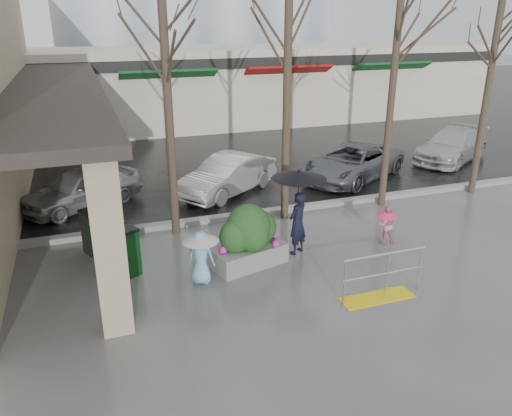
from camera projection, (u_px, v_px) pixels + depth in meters
ground at (297, 282)px, 11.09m from camera, size 120.00×120.00×0.00m
street_asphalt at (150, 113)px, 30.44m from camera, size 120.00×36.00×0.01m
curb at (241, 215)px, 14.58m from camera, size 120.00×0.30×0.15m
canopy_slab at (51, 82)px, 15.32m from camera, size 2.80×18.00×0.25m
pillar_front at (109, 244)px, 8.80m from camera, size 0.55×0.55×3.50m
pillar_back at (92, 155)px, 14.52m from camera, size 0.55×0.55×3.50m
storefront_row at (196, 86)px, 26.79m from camera, size 34.00×6.74×4.00m
handrail at (381, 282)px, 10.32m from camera, size 1.90×0.50×1.03m
tree_west at (164, 36)px, 11.81m from camera, size 3.20×3.20×6.80m
tree_midwest at (288, 28)px, 12.75m from camera, size 3.20×3.20×7.00m
tree_mideast at (397, 42)px, 13.92m from camera, size 3.20×3.20×6.50m
tree_east at (499, 21)px, 14.83m from camera, size 3.20×3.20×7.20m
woman at (298, 200)px, 11.96m from camera, size 1.34×1.34×2.17m
child_pink at (386, 222)px, 12.82m from camera, size 0.57×0.57×1.01m
child_blue at (201, 251)px, 10.81m from camera, size 0.81×0.81×1.22m
planter at (249, 236)px, 11.61m from camera, size 1.89×1.28×1.51m
news_boxes at (109, 241)px, 11.73m from camera, size 1.28×2.05×1.14m
car_a at (82, 188)px, 15.20m from camera, size 3.94×3.17×1.26m
car_b at (228, 175)px, 16.41m from camera, size 3.90×3.27×1.26m
car_c at (353, 162)px, 17.92m from camera, size 4.98×4.04×1.26m
car_d at (452, 145)px, 20.23m from camera, size 4.65×3.66×1.26m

